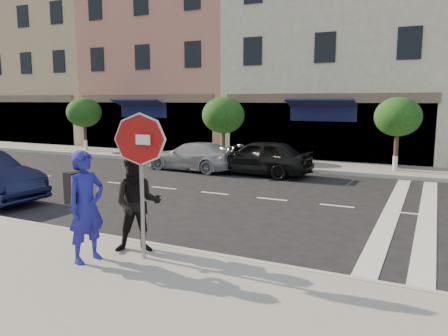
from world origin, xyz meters
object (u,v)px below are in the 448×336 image
(stop_sign, at_px, (140,154))
(photographer, at_px, (86,206))
(walker, at_px, (138,204))
(car_far_mid, at_px, (259,157))
(car_far_left, at_px, (193,156))

(stop_sign, bearing_deg, photographer, -144.89)
(walker, bearing_deg, car_far_mid, 65.08)
(stop_sign, bearing_deg, car_far_left, 117.13)
(stop_sign, height_order, walker, stop_sign)
(walker, bearing_deg, stop_sign, -74.45)
(walker, bearing_deg, photographer, -156.10)
(car_far_left, bearing_deg, stop_sign, 30.39)
(stop_sign, bearing_deg, car_far_mid, 101.52)
(car_far_left, bearing_deg, car_far_mid, 97.19)
(photographer, distance_m, walker, 0.96)
(photographer, bearing_deg, car_far_mid, 15.45)
(walker, xyz_separation_m, car_far_mid, (-1.44, 10.00, -0.35))
(photographer, relative_size, car_far_mid, 0.47)
(walker, relative_size, car_far_left, 0.44)
(photographer, distance_m, car_far_mid, 10.85)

